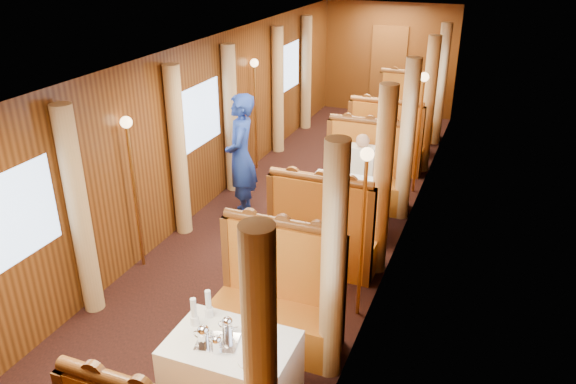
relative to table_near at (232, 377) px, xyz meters
The scene contains 45 objects.
floor 3.60m from the table_near, 102.09° to the left, with size 3.00×12.00×0.01m, color black, non-canonical shape.
ceiling 4.16m from the table_near, 102.09° to the left, with size 3.00×12.00×0.01m, color silver, non-canonical shape.
wall_far 9.57m from the table_near, 94.51° to the left, with size 3.00×2.50×0.01m, color brown, non-canonical shape.
wall_left 4.25m from the table_near, 122.74° to the left, with size 12.00×2.50×0.01m, color brown, non-canonical shape.
wall_right 3.68m from the table_near, 77.91° to the left, with size 12.00×2.50×0.01m, color brown, non-canonical shape.
doorway_far 9.52m from the table_near, 94.53° to the left, with size 0.80×0.04×2.00m, color brown.
table_near is the anchor object (origin of this frame).
banquette_near_aft 1.02m from the table_near, 90.00° to the left, with size 1.30×0.55×1.34m.
table_mid 3.50m from the table_near, 90.00° to the left, with size 1.05×0.72×0.75m, color white.
banquette_mid_fwd 2.49m from the table_near, 90.00° to the left, with size 1.30×0.55×1.34m.
banquette_mid_aft 4.51m from the table_near, 90.00° to the left, with size 1.30×0.55×1.34m.
table_far 7.00m from the table_near, 90.00° to the left, with size 1.05×0.72×0.75m, color white.
banquette_far_fwd 5.99m from the table_near, 90.00° to the left, with size 1.30×0.55×1.34m.
banquette_far_aft 8.01m from the table_near, 90.00° to the left, with size 1.30×0.55×1.34m.
tea_tray 0.40m from the table_near, 151.57° to the right, with size 0.34×0.26×0.01m, color silver.
teapot_left 0.49m from the table_near, 150.44° to the right, with size 0.17×0.13×0.14m, color silver, non-canonical shape.
teapot_right 0.46m from the table_near, 106.78° to the right, with size 0.14×0.11×0.12m, color silver, non-canonical shape.
teapot_back 0.45m from the table_near, 129.52° to the left, with size 0.16×0.12×0.13m, color silver, non-canonical shape.
fruit_plate 0.49m from the table_near, 28.68° to the right, with size 0.23×0.23×0.05m.
cup_inboard 0.63m from the table_near, 166.60° to the left, with size 0.08×0.08×0.26m.
cup_outboard 0.63m from the table_near, 143.88° to the left, with size 0.08×0.08×0.26m.
rose_vase_mid 3.57m from the table_near, 90.13° to the left, with size 0.06×0.06×0.36m.
rose_vase_far 7.03m from the table_near, 90.28° to the left, with size 0.06×0.06×0.36m.
window_left_near 2.48m from the table_near, behind, with size 1.20×0.90×0.01m, color #91ADD3, non-canonical shape.
curtain_left_near_b 2.41m from the table_near, 159.89° to the left, with size 0.22×0.22×2.35m, color tan.
window_right_near 1.30m from the table_near, ahead, with size 1.20×0.90×0.01m, color #91ADD3, non-canonical shape.
curtain_right_near_b 1.28m from the table_near, 51.07° to the left, with size 0.22×0.22×2.35m, color tan.
window_left_mid 4.29m from the table_near, 122.56° to the left, with size 1.20×0.90×0.01m, color #91ADD3, non-canonical shape.
curtain_left_mid_a 3.55m from the table_near, 128.06° to the left, with size 0.22×0.22×2.35m, color tan.
curtain_left_mid_b 4.85m from the table_near, 116.46° to the left, with size 0.22×0.22×2.35m, color tan.
window_right_mid 3.73m from the table_near, 78.14° to the left, with size 1.20×0.90×0.01m, color #91ADD3, non-canonical shape.
curtain_right_mid_a 2.90m from the table_near, 76.96° to the left, with size 0.22×0.22×2.35m, color tan.
curtain_right_mid_b 4.40m from the table_near, 81.63° to the left, with size 0.22×0.22×2.35m, color tan.
window_left_far 7.43m from the table_near, 107.71° to the left, with size 1.20×0.90×0.01m, color #91ADD3, non-canonical shape.
curtain_left_far_a 6.62m from the table_near, 108.90° to the left, with size 0.22×0.22×2.35m, color tan.
curtain_left_far_b 8.11m from the table_near, 105.31° to the left, with size 0.22×0.22×2.35m, color tan.
window_right_far 7.12m from the table_near, 84.01° to the left, with size 1.20×0.90×0.01m, color #91ADD3, non-canonical shape.
curtain_right_far_a 6.30m from the table_near, 84.22° to the left, with size 0.22×0.22×2.35m, color tan.
curtain_right_far_b 7.85m from the table_near, 85.37° to the left, with size 0.22×0.22×2.35m, color tan.
sconce_left_fore 2.95m from the table_near, 140.86° to the left, with size 0.14×0.14×1.95m.
sconce_right_fore 2.12m from the table_near, 69.62° to the left, with size 0.14×0.14×1.95m.
sconce_left_aft 5.76m from the table_near, 112.27° to the left, with size 0.14×0.14×1.95m.
sconce_right_aft 5.39m from the table_near, 82.94° to the left, with size 0.14×0.14×1.95m.
steward 3.85m from the table_near, 114.40° to the left, with size 0.67×0.44×1.84m, color navy.
passenger 4.25m from the table_near, 90.00° to the left, with size 0.40×0.44×0.76m.
Camera 1 is at (2.54, -6.77, 3.81)m, focal length 35.00 mm.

